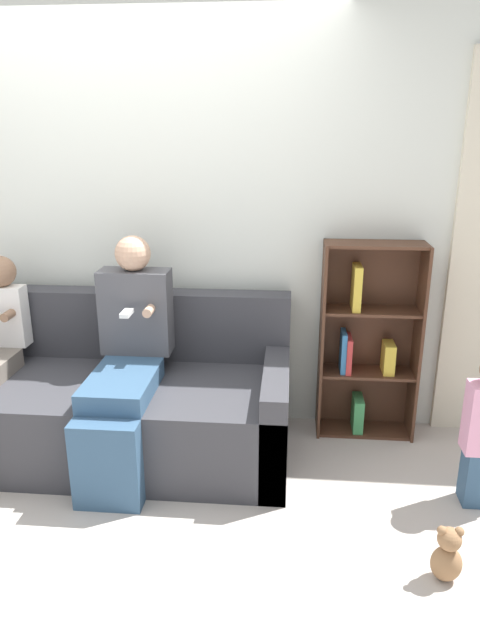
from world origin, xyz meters
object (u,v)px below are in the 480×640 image
Objects in this scene: couch at (111,402)px; bookshelf at (366,343)px; teddy_bear at (447,555)px; adult_seated at (126,355)px.

couch is 1.72× the size of bookshelf.
couch is 1.98m from teddy_bear.
bookshelf is at bearing 19.21° from adult_seated.
couch reaches higher than teddy_bear.
couch is 1.65× the size of adult_seated.
adult_seated is at bearing -160.79° from bookshelf.
bookshelf is (1.52, 0.37, 0.29)m from couch.
teddy_bear is (1.59, -0.82, -0.53)m from adult_seated.
bookshelf is 1.40m from teddy_bear.
adult_seated is 1.05× the size of bookshelf.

